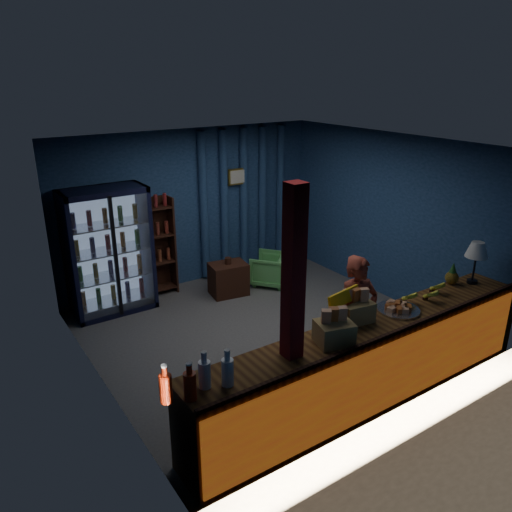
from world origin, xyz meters
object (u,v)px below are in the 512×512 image
(green_chair, at_px, (270,269))
(pastry_tray, at_px, (398,309))
(shopkeeper, at_px, (357,317))
(table_lamp, at_px, (477,251))

(green_chair, bearing_deg, pastry_tray, 42.76)
(shopkeeper, xyz_separation_m, pastry_tray, (0.20, -0.42, 0.23))
(shopkeeper, relative_size, pastry_tray, 3.16)
(shopkeeper, height_order, green_chair, shopkeeper)
(green_chair, bearing_deg, table_lamp, 67.24)
(shopkeeper, height_order, table_lamp, shopkeeper)
(shopkeeper, distance_m, green_chair, 2.86)
(table_lamp, bearing_deg, green_chair, 105.50)
(pastry_tray, xyz_separation_m, table_lamp, (1.37, 0.01, 0.40))
(pastry_tray, height_order, table_lamp, table_lamp)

